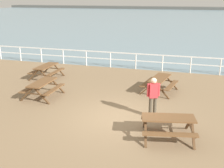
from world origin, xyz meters
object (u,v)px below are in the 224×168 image
picnic_table_near_right (160,81)px  picnic_table_far_left (168,122)px  picnic_table_near_left (42,85)px  picnic_table_mid_centre (46,69)px  visitor (153,95)px

picnic_table_near_right → picnic_table_far_left: 4.78m
picnic_table_near_left → picnic_table_mid_centre: bearing=25.8°
picnic_table_mid_centre → visitor: 7.83m
picnic_table_near_left → picnic_table_mid_centre: same height
picnic_table_mid_centre → picnic_table_far_left: same height
visitor → picnic_table_far_left: bearing=2.1°
picnic_table_mid_centre → picnic_table_near_left: bearing=-152.9°
picnic_table_near_right → picnic_table_far_left: same height
picnic_table_mid_centre → picnic_table_far_left: 9.28m
picnic_table_far_left → visitor: 1.76m
visitor → picnic_table_near_right: bearing=158.1°
picnic_table_near_right → visitor: 3.17m
picnic_table_mid_centre → picnic_table_far_left: size_ratio=0.89×
picnic_table_near_left → picnic_table_far_left: size_ratio=0.87×
visitor → picnic_table_mid_centre: bearing=-142.5°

